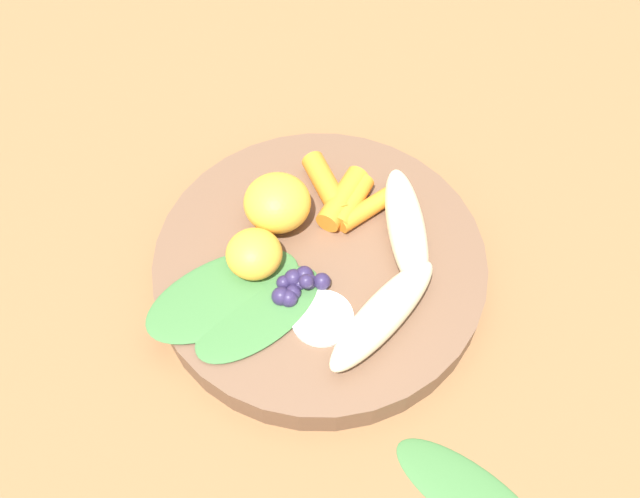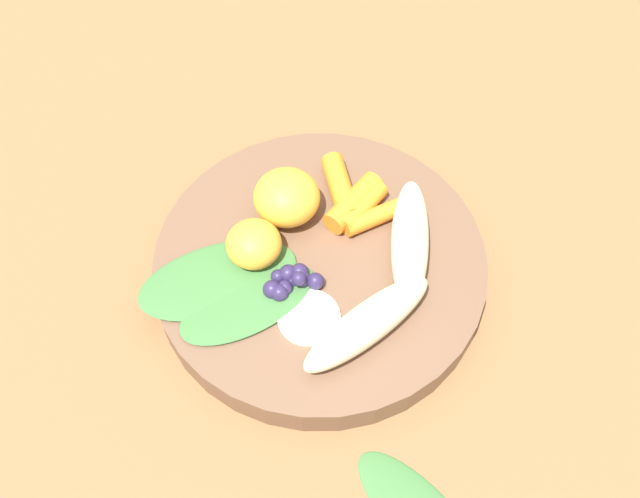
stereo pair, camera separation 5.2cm
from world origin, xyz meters
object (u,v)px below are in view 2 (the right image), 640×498
(banana_peeled_right, at_px, (368,323))
(orange_segment_near, at_px, (254,244))
(bowl, at_px, (320,266))
(banana_peeled_left, at_px, (410,240))

(banana_peeled_right, distance_m, orange_segment_near, 0.11)
(bowl, xyz_separation_m, banana_peeled_left, (-0.05, 0.05, 0.03))
(bowl, height_order, orange_segment_near, orange_segment_near)
(bowl, distance_m, banana_peeled_right, 0.08)
(bowl, bearing_deg, banana_peeled_left, 133.56)
(bowl, relative_size, banana_peeled_right, 2.28)
(orange_segment_near, bearing_deg, banana_peeled_right, 90.83)
(banana_peeled_right, relative_size, orange_segment_near, 2.66)
(banana_peeled_left, bearing_deg, orange_segment_near, 97.52)
(bowl, xyz_separation_m, orange_segment_near, (0.03, -0.04, 0.03))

